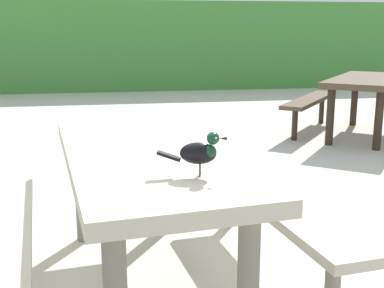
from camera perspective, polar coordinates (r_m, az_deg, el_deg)
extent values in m
plane|color=beige|center=(2.81, -10.83, -15.54)|extent=(60.00, 60.00, 0.00)
cube|color=#428438|center=(11.46, -10.25, 10.91)|extent=(28.00, 1.24, 1.91)
cube|color=#B2A893|center=(2.52, -5.36, -1.43)|extent=(0.99, 1.88, 0.07)
cylinder|color=slate|center=(2.10, 6.40, -15.37)|extent=(0.09, 0.09, 0.67)
cylinder|color=slate|center=(3.26, -12.39, -5.11)|extent=(0.09, 0.09, 0.67)
cylinder|color=slate|center=(3.34, -3.23, -4.39)|extent=(0.09, 0.09, 0.67)
cube|color=#B2A893|center=(2.57, -20.87, -8.78)|extent=(0.50, 1.73, 0.05)
cylinder|color=slate|center=(3.24, -19.90, -8.30)|extent=(0.07, 0.07, 0.39)
cube|color=#B2A893|center=(2.82, 8.90, -6.09)|extent=(0.50, 1.73, 0.05)
cylinder|color=slate|center=(3.45, 4.10, -6.26)|extent=(0.07, 0.07, 0.39)
ellipsoid|color=black|center=(2.04, 0.70, -1.06)|extent=(0.16, 0.10, 0.09)
ellipsoid|color=#0F3823|center=(2.03, 1.86, -0.90)|extent=(0.08, 0.07, 0.06)
sphere|color=#0F3823|center=(2.02, 2.41, 0.65)|extent=(0.05, 0.05, 0.05)
sphere|color=#EAE08C|center=(2.04, 2.76, 0.90)|extent=(0.01, 0.01, 0.01)
sphere|color=#EAE08C|center=(2.00, 2.72, 0.67)|extent=(0.01, 0.01, 0.01)
cone|color=black|center=(2.02, 3.57, 0.63)|extent=(0.03, 0.02, 0.02)
cube|color=black|center=(2.05, -2.65, -1.36)|extent=(0.10, 0.06, 0.04)
cylinder|color=#47423D|center=(2.07, 0.93, -2.80)|extent=(0.01, 0.01, 0.05)
cylinder|color=#47423D|center=(2.04, 0.88, -3.01)|extent=(0.01, 0.01, 0.05)
cube|color=#473828|center=(6.61, 19.29, 6.85)|extent=(1.71, 1.89, 0.07)
cylinder|color=#2E241A|center=(7.39, 17.95, 4.62)|extent=(0.09, 0.09, 0.67)
cylinder|color=#2E241A|center=(5.93, 20.42, 2.51)|extent=(0.09, 0.09, 0.67)
cylinder|color=#2E241A|center=(6.03, 15.42, 3.02)|extent=(0.09, 0.09, 0.67)
cube|color=#473828|center=(6.79, 13.27, 4.90)|extent=(1.27, 1.52, 0.05)
cylinder|color=#2E241A|center=(7.44, 14.50, 3.80)|extent=(0.07, 0.07, 0.39)
cylinder|color=#2E241A|center=(6.22, 11.58, 2.21)|extent=(0.07, 0.07, 0.39)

